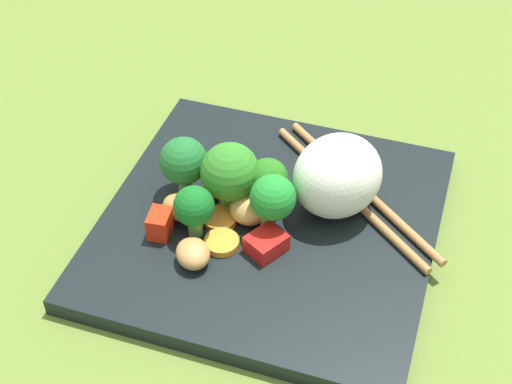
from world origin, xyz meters
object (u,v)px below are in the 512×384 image
at_px(rice_mound, 338,176).
at_px(chopstick_pair, 355,191).
at_px(carrot_slice_1, 268,184).
at_px(square_plate, 270,226).
at_px(broccoli_floret_0, 194,207).

height_order(rice_mound, chopstick_pair, rice_mound).
bearing_deg(carrot_slice_1, square_plate, 18.58).
bearing_deg(rice_mound, broccoli_floret_0, -58.01).
height_order(rice_mound, carrot_slice_1, rice_mound).
height_order(rice_mound, broccoli_floret_0, rice_mound).
bearing_deg(square_plate, broccoli_floret_0, -58.40).
distance_m(carrot_slice_1, chopstick_pair, 0.08).
bearing_deg(square_plate, chopstick_pair, 129.63).
bearing_deg(rice_mound, square_plate, -57.58).
height_order(square_plate, rice_mound, rice_mound).
xyz_separation_m(rice_mound, carrot_slice_1, (-0.01, -0.06, -0.03)).
relative_size(rice_mound, chopstick_pair, 0.45).
relative_size(square_plate, carrot_slice_1, 12.62).
bearing_deg(carrot_slice_1, rice_mound, 82.10).
xyz_separation_m(rice_mound, chopstick_pair, (-0.02, 0.01, -0.03)).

